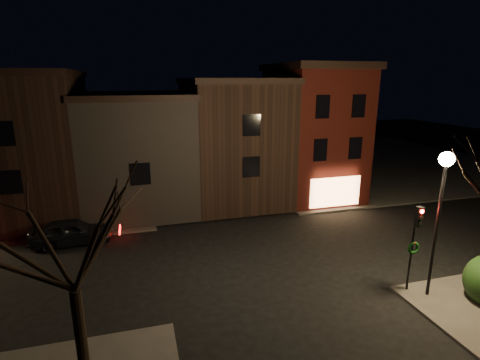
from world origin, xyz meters
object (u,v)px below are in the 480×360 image
object	(u,v)px
traffic_signal	(415,236)
parked_car_a	(72,232)
bare_tree_left	(66,223)
street_lamp_near	(443,186)

from	to	relation	value
traffic_signal	parked_car_a	size ratio (longest dim) A/B	0.90
traffic_signal	bare_tree_left	distance (m)	13.93
street_lamp_near	parked_car_a	world-z (taller)	street_lamp_near
street_lamp_near	traffic_signal	world-z (taller)	street_lamp_near
traffic_signal	parked_car_a	distance (m)	18.47
traffic_signal	street_lamp_near	bearing A→B (deg)	-39.37
traffic_signal	parked_car_a	world-z (taller)	traffic_signal
street_lamp_near	parked_car_a	xyz separation A→B (m)	(-16.10, 10.32, -4.41)
street_lamp_near	bare_tree_left	distance (m)	14.24
bare_tree_left	parked_car_a	xyz separation A→B (m)	(-1.90, 11.32, -4.66)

